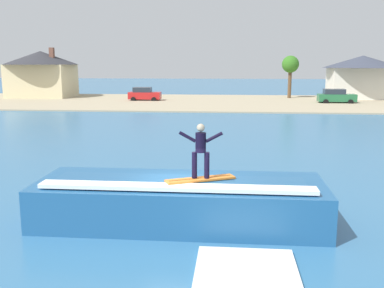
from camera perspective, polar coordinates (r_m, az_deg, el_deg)
ground_plane at (r=14.17m, az=-1.12°, el=-10.33°), size 260.00×260.00×0.00m
wave_crest at (r=14.11m, az=-1.55°, el=-7.37°), size 9.05×3.19×1.51m
surfboard at (r=13.47m, az=1.10°, el=-4.56°), size 2.15×1.33×0.06m
surfer at (r=13.25m, az=1.13°, el=-0.50°), size 1.33×0.32×1.67m
shoreline_bank at (r=56.95m, az=3.76°, el=5.45°), size 120.00×23.98×0.15m
car_near_shore at (r=58.89m, az=-6.20°, el=6.43°), size 4.20×2.06×1.86m
car_far_shore at (r=57.71m, az=18.15°, el=5.89°), size 4.55×2.09×1.86m
house_with_chimney at (r=67.88m, az=-18.92°, el=8.92°), size 10.56×10.56×7.14m
house_gabled_white at (r=65.62m, az=21.16°, el=8.57°), size 10.72×10.72×6.02m
tree_tall_bare at (r=63.85m, az=12.62°, el=9.88°), size 2.37×2.37×6.03m
whitewater_patch at (r=11.30m, az=7.04°, el=-15.76°), size 2.49×2.29×0.10m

